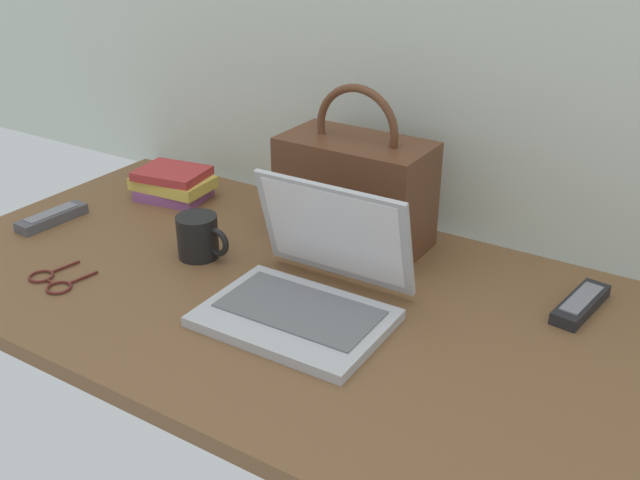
# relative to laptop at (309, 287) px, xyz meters

# --- Properties ---
(desk) EXTENTS (1.60, 0.76, 0.03)m
(desk) POSITION_rel_laptop_xyz_m (-0.01, 0.04, -0.06)
(desk) COLOR brown
(desk) RESTS_ON ground
(laptop) EXTENTS (0.31, 0.28, 0.21)m
(laptop) POSITION_rel_laptop_xyz_m (0.00, 0.00, 0.00)
(laptop) COLOR #B2B5BA
(laptop) RESTS_ON desk
(coffee_mug) EXTENTS (0.12, 0.08, 0.09)m
(coffee_mug) POSITION_rel_laptop_xyz_m (-0.30, 0.05, -0.00)
(coffee_mug) COLOR black
(coffee_mug) RESTS_ON desk
(remote_control_near) EXTENTS (0.05, 0.16, 0.02)m
(remote_control_near) POSITION_rel_laptop_xyz_m (-0.68, 0.01, -0.03)
(remote_control_near) COLOR #4C4C51
(remote_control_near) RESTS_ON desk
(remote_control_far) EXTENTS (0.07, 0.16, 0.02)m
(remote_control_far) POSITION_rel_laptop_xyz_m (0.40, 0.25, -0.03)
(remote_control_far) COLOR black
(remote_control_far) RESTS_ON desk
(eyeglasses) EXTENTS (0.12, 0.12, 0.01)m
(eyeglasses) POSITION_rel_laptop_xyz_m (-0.46, -0.18, -0.04)
(eyeglasses) COLOR #591E19
(eyeglasses) RESTS_ON desk
(handbag) EXTENTS (0.30, 0.16, 0.33)m
(handbag) POSITION_rel_laptop_xyz_m (-0.07, 0.28, 0.07)
(handbag) COLOR #59331E
(handbag) RESTS_ON desk
(book_stack) EXTENTS (0.19, 0.14, 0.07)m
(book_stack) POSITION_rel_laptop_xyz_m (-0.55, 0.25, -0.01)
(book_stack) COLOR #8C4C8C
(book_stack) RESTS_ON desk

